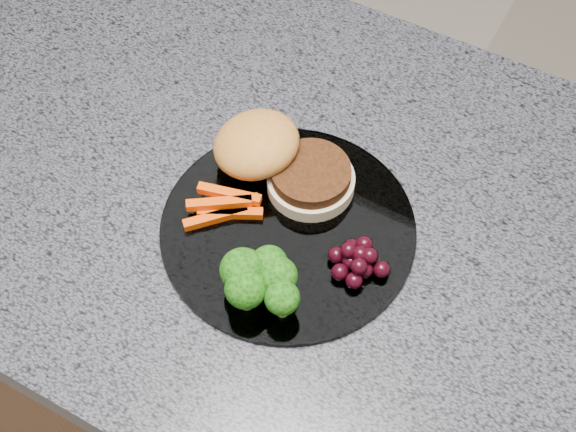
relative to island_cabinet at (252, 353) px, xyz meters
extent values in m
cube|color=brown|center=(0.00, 0.00, 0.00)|extent=(1.20, 0.60, 0.86)
cube|color=#4D4E58|center=(0.00, 0.00, 0.45)|extent=(1.20, 0.60, 0.04)
cylinder|color=white|center=(0.09, -0.04, 0.47)|extent=(0.26, 0.26, 0.01)
cylinder|color=beige|center=(0.08, 0.02, 0.48)|extent=(0.10, 0.10, 0.02)
cylinder|color=#431E0D|center=(0.08, 0.02, 0.50)|extent=(0.09, 0.09, 0.01)
ellipsoid|color=#BD6C2F|center=(0.02, 0.02, 0.50)|extent=(0.10, 0.10, 0.05)
cube|color=#E34303|center=(0.02, -0.05, 0.48)|extent=(0.06, 0.05, 0.01)
cube|color=#E34303|center=(0.03, -0.05, 0.48)|extent=(0.06, 0.04, 0.01)
cube|color=#E34303|center=(0.02, -0.07, 0.48)|extent=(0.05, 0.06, 0.01)
cube|color=#E34303|center=(0.02, -0.04, 0.49)|extent=(0.07, 0.03, 0.01)
cube|color=#E34303|center=(0.02, -0.05, 0.49)|extent=(0.06, 0.05, 0.01)
cylinder|color=#6C9C38|center=(0.08, -0.12, 0.48)|extent=(0.02, 0.02, 0.02)
ellipsoid|color=#0B3306|center=(0.08, -0.12, 0.51)|extent=(0.04, 0.04, 0.04)
cylinder|color=#6C9C38|center=(0.11, -0.11, 0.48)|extent=(0.01, 0.01, 0.02)
ellipsoid|color=#0B3306|center=(0.11, -0.11, 0.51)|extent=(0.04, 0.04, 0.03)
cylinder|color=#6C9C38|center=(0.09, -0.13, 0.48)|extent=(0.01, 0.01, 0.02)
ellipsoid|color=#0B3306|center=(0.09, -0.13, 0.51)|extent=(0.04, 0.04, 0.04)
cylinder|color=#6C9C38|center=(0.13, -0.13, 0.48)|extent=(0.01, 0.01, 0.02)
ellipsoid|color=#0B3306|center=(0.13, -0.13, 0.50)|extent=(0.03, 0.03, 0.03)
cylinder|color=#6C9C38|center=(0.10, -0.10, 0.48)|extent=(0.01, 0.01, 0.02)
ellipsoid|color=#0B3306|center=(0.10, -0.10, 0.51)|extent=(0.04, 0.04, 0.03)
sphere|color=black|center=(0.16, -0.05, 0.48)|extent=(0.02, 0.02, 0.02)
sphere|color=black|center=(0.18, -0.05, 0.48)|extent=(0.02, 0.02, 0.02)
sphere|color=black|center=(0.18, -0.04, 0.48)|extent=(0.02, 0.02, 0.02)
sphere|color=black|center=(0.15, -0.03, 0.48)|extent=(0.02, 0.02, 0.02)
sphere|color=black|center=(0.15, -0.05, 0.48)|extent=(0.02, 0.02, 0.02)
sphere|color=black|center=(0.16, -0.06, 0.48)|extent=(0.02, 0.02, 0.02)
sphere|color=black|center=(0.17, -0.07, 0.48)|extent=(0.02, 0.02, 0.02)
sphere|color=black|center=(0.19, -0.04, 0.48)|extent=(0.02, 0.02, 0.02)
sphere|color=black|center=(0.17, -0.04, 0.50)|extent=(0.02, 0.02, 0.02)
sphere|color=black|center=(0.16, -0.05, 0.50)|extent=(0.02, 0.02, 0.02)
sphere|color=black|center=(0.17, -0.06, 0.50)|extent=(0.02, 0.02, 0.02)
sphere|color=black|center=(0.17, -0.03, 0.50)|extent=(0.02, 0.02, 0.02)
sphere|color=black|center=(0.18, -0.04, 0.50)|extent=(0.02, 0.02, 0.02)
camera|label=1|loc=(0.30, -0.43, 1.16)|focal=50.00mm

